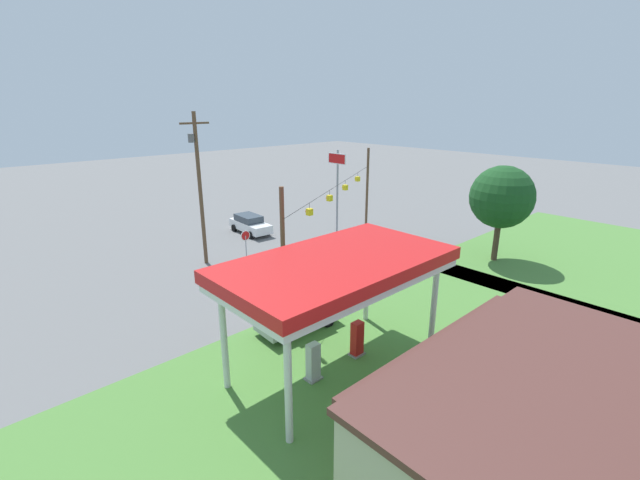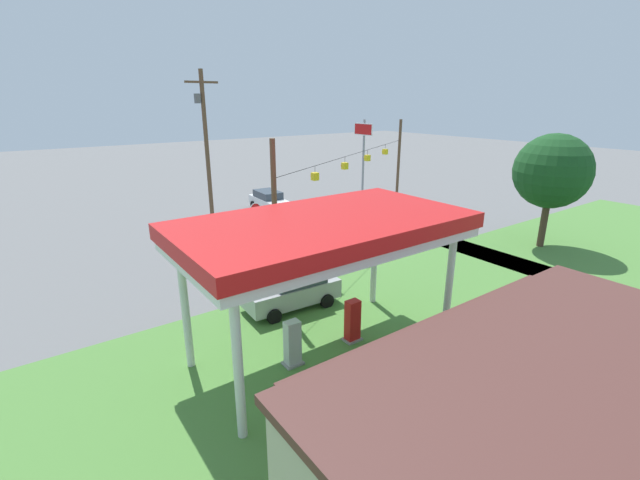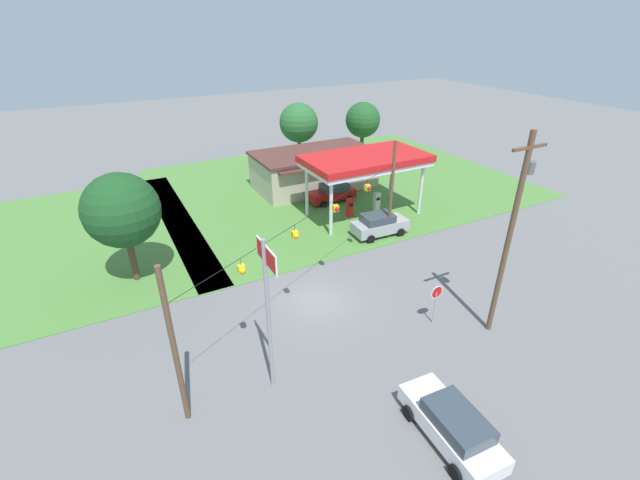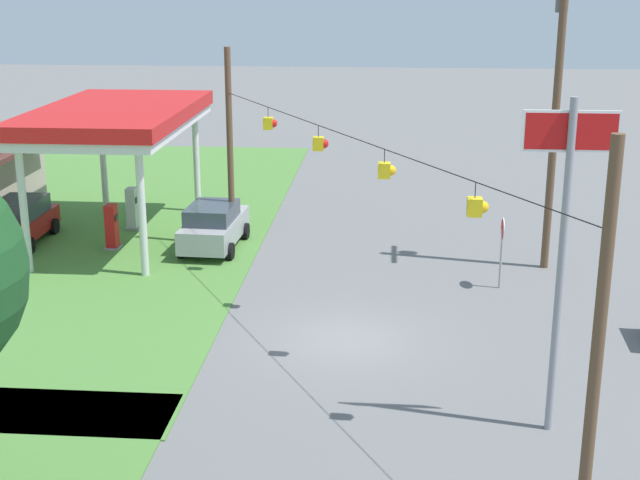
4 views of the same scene
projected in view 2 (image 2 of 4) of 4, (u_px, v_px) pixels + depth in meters
name	position (u px, v px, depth m)	size (l,w,h in m)	color
ground_plane	(355.00, 242.00, 29.33)	(160.00, 160.00, 0.00)	slate
gas_station_canopy	(324.00, 232.00, 15.03)	(10.36, 5.66, 5.40)	silver
gas_station_store	(554.00, 436.00, 9.93)	(12.02, 7.05, 3.73)	#B2A893
fuel_pump_near	(352.00, 322.00, 17.08)	(0.71, 0.56, 1.79)	gray
fuel_pump_far	(292.00, 345.00, 15.51)	(0.71, 0.56, 1.79)	gray
car_at_pumps_front	(292.00, 288.00, 19.90)	(4.55, 2.28, 1.83)	#9E9EA3
car_at_pumps_rear	(419.00, 375.00, 13.72)	(4.49, 2.18, 1.75)	#AD1414
car_on_crossroad	(269.00, 200.00, 37.56)	(2.32, 4.99, 1.71)	white
stop_sign_roadside	(256.00, 212.00, 29.89)	(0.80, 0.08, 2.50)	#99999E
stop_sign_overhead	(363.00, 151.00, 34.26)	(0.22, 2.10, 7.86)	gray
utility_pole_main	(206.00, 148.00, 28.61)	(2.20, 0.44, 11.19)	brown
signal_span_gantry	(356.00, 181.00, 28.01)	(18.28, 10.24, 7.76)	brown
tree_west_verge	(552.00, 171.00, 26.96)	(4.70, 4.70, 7.38)	#4C3828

